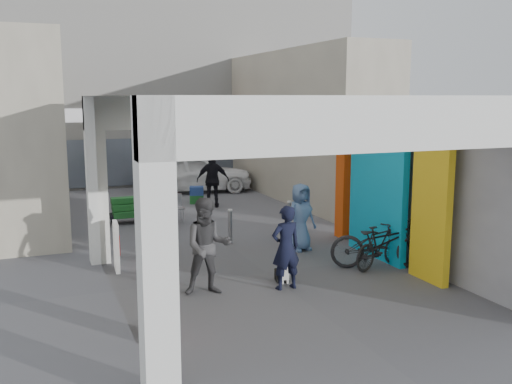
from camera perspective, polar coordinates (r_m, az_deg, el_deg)
name	(u,v)px	position (r m, az deg, el deg)	size (l,w,h in m)	color
ground	(266,273)	(11.54, 1.00, -8.06)	(90.00, 90.00, 0.00)	#545358
arcade_canopy	(310,162)	(10.55, 5.47, 3.04)	(6.40, 6.45, 6.40)	silver
far_building	(136,84)	(24.51, -11.89, 10.50)	(18.00, 4.08, 8.00)	silver
plaza_bldg_left	(20,132)	(17.67, -22.57, 5.60)	(2.00, 9.00, 5.00)	#B6AD97
plaza_bldg_right	(303,126)	(19.72, 4.72, 6.62)	(2.00, 9.00, 5.00)	#B6AD97
bollard_left	(162,228)	(13.30, -9.36, -3.61)	(0.09, 0.09, 0.98)	gray
bollard_center	(230,227)	(13.62, -2.59, -3.52)	(0.09, 0.09, 0.83)	gray
bollard_right	(289,221)	(14.06, 3.34, -2.87)	(0.09, 0.09, 0.94)	gray
advert_board_near	(152,306)	(8.51, -10.32, -11.14)	(0.15, 0.56, 1.00)	white
advert_board_far	(117,246)	(11.88, -13.77, -5.28)	(0.13, 0.55, 1.00)	white
cafe_set	(159,215)	(15.79, -9.63, -2.32)	(1.32, 1.07, 0.80)	#9E9EA3
produce_stand	(128,213)	(16.32, -12.63, -2.05)	(1.06, 0.58, 0.70)	black
crate_stack	(197,195)	(18.90, -5.95, -0.30)	(0.53, 0.47, 0.56)	#175020
border_collie	(283,270)	(10.91, 2.70, -7.83)	(0.22, 0.42, 0.58)	black
man_with_dog	(286,248)	(10.41, 3.00, -5.57)	(0.57, 0.37, 1.56)	black
man_back_turned	(208,246)	(10.15, -4.86, -5.45)	(0.85, 0.66, 1.74)	#3C3B3E
man_elderly	(301,217)	(13.04, 4.47, -2.52)	(0.76, 0.49, 1.55)	#5878AB
man_crates	(213,180)	(18.11, -4.34, 1.20)	(1.02, 0.43, 1.75)	black
bicycle_front	(381,243)	(11.96, 12.35, -4.97)	(0.71, 2.05, 1.07)	black
bicycle_rear	(380,246)	(12.01, 12.26, -5.32)	(0.43, 1.51, 0.91)	black
white_van	(196,173)	(21.18, -6.07, 1.92)	(1.66, 4.13, 1.41)	white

